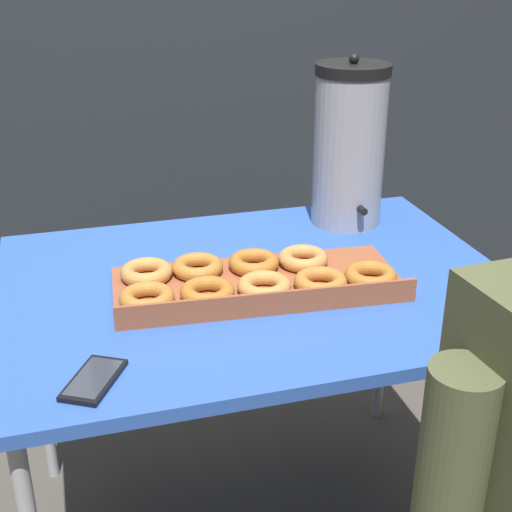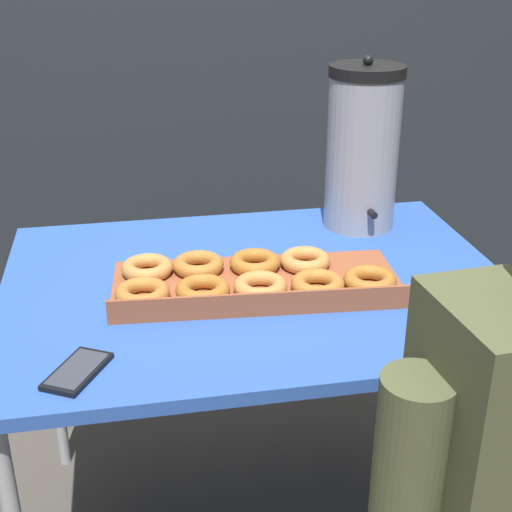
% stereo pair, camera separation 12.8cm
% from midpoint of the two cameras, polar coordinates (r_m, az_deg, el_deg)
% --- Properties ---
extents(folding_table, '(1.12, 0.83, 0.74)m').
position_cam_midpoint_polar(folding_table, '(1.62, 2.36, -3.63)').
color(folding_table, '#2D56B2').
rests_on(folding_table, ground).
extents(donut_box, '(0.64, 0.31, 0.05)m').
position_cam_midpoint_polar(donut_box, '(1.54, 1.88, -1.97)').
color(donut_box, brown).
rests_on(donut_box, folding_table).
extents(coffee_urn, '(0.19, 0.21, 0.44)m').
position_cam_midpoint_polar(coffee_urn, '(1.86, 10.51, 8.46)').
color(coffee_urn, '#939399').
rests_on(coffee_urn, folding_table).
extents(cell_phone, '(0.13, 0.15, 0.01)m').
position_cam_midpoint_polar(cell_phone, '(1.29, -11.33, -9.09)').
color(cell_phone, black).
rests_on(cell_phone, folding_table).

